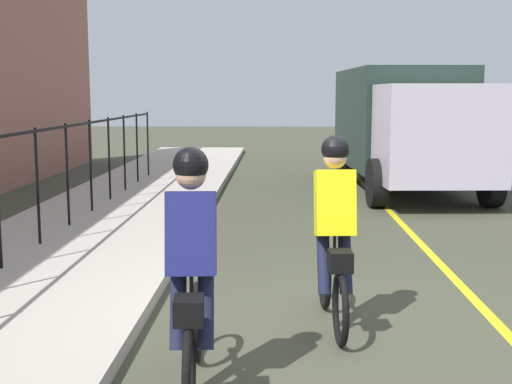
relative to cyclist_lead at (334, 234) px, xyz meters
name	(u,v)px	position (x,y,z in m)	size (l,w,h in m)	color
ground_plane	(334,332)	(-0.12, 0.00, -0.91)	(80.00, 80.00, 0.00)	#3F4232
lane_line_centre	(507,334)	(-0.12, -1.60, -0.91)	(36.00, 0.12, 0.01)	yellow
cyclist_lead	(334,234)	(0.00, 0.00, 0.00)	(1.71, 0.38, 1.83)	black
cyclist_follow	(192,272)	(-1.41, 1.15, 0.00)	(1.71, 0.38, 1.83)	black
box_truck_background	(406,122)	(9.50, -2.41, 0.64)	(6.81, 2.79, 2.78)	#203129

